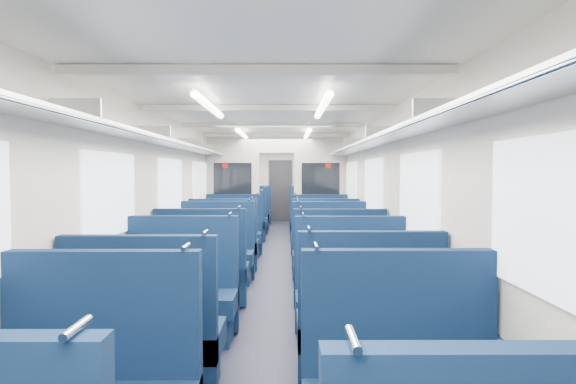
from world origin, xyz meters
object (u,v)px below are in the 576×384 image
seat_19 (320,238)px  seat_21 (314,226)px  seat_9 (368,333)px  seat_24 (250,217)px  seat_17 (325,247)px  seat_18 (233,237)px  seat_8 (145,344)px  seat_16 (224,247)px  seat_14 (217,257)px  seat_25 (309,216)px  bulkhead (277,191)px  seat_22 (246,221)px  seat_26 (253,213)px  seat_13 (339,275)px  seat_11 (352,302)px  end_door (281,191)px  seat_20 (242,225)px  seat_10 (181,300)px  seat_12 (203,274)px  seat_15 (330,258)px  seat_27 (307,213)px  seat_23 (311,220)px

seat_19 → seat_21: (0.00, 2.03, 0.00)m
seat_9 → seat_24: same height
seat_17 → seat_18: 2.13m
seat_8 → seat_16: (0.00, 4.60, 0.00)m
seat_8 → seat_14: (0.00, 3.68, 0.00)m
seat_25 → bulkhead: bearing=-101.8°
seat_22 → seat_26: bearing=90.0°
seat_16 → seat_21: 3.62m
seat_16 → seat_24: same height
seat_13 → seat_18: same height
seat_11 → seat_18: size_ratio=1.00×
end_door → seat_26: (-0.83, -1.29, -0.62)m
seat_19 → seat_21: bearing=90.0°
seat_20 → seat_9: bearing=-77.9°
seat_19 → seat_24: same height
seat_10 → seat_16: same height
seat_12 → seat_26: 8.99m
bulkhead → seat_13: bearing=-78.2°
seat_15 → seat_27: size_ratio=1.00×
seat_25 → seat_26: same height
seat_11 → seat_21: bearing=90.0°
seat_22 → seat_24: size_ratio=1.00×
bulkhead → seat_24: 4.02m
end_door → seat_24: bearing=-108.1°
bulkhead → seat_22: bearing=107.7°
seat_18 → seat_9: bearing=-73.8°
seat_24 → seat_27: (1.66, 1.24, 0.00)m
seat_25 → seat_27: same height
seat_21 → end_door: bearing=99.6°
seat_15 → seat_16: 1.94m
seat_9 → seat_22: size_ratio=1.00×
seat_15 → seat_16: bearing=148.9°
seat_18 → seat_19: size_ratio=1.00×
seat_26 → seat_8: bearing=-90.0°
seat_12 → seat_23: 6.93m
bulkhead → seat_8: bearing=-97.4°
seat_22 → end_door: bearing=77.6°
seat_8 → seat_20: (0.00, 7.95, 0.00)m
seat_8 → seat_27: (1.66, 11.44, 0.00)m
seat_10 → seat_23: same height
seat_15 → seat_26: size_ratio=1.00×
seat_23 → end_door: bearing=103.2°
seat_12 → seat_9: bearing=-53.4°
seat_10 → seat_27: same height
seat_8 → seat_23: bearing=79.8°
seat_8 → seat_24: 10.20m
bulkhead → seat_14: 2.95m
seat_16 → seat_18: (0.00, 1.35, 0.00)m
seat_19 → seat_18: bearing=174.7°
seat_21 → seat_22: 2.01m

